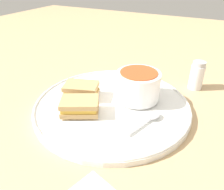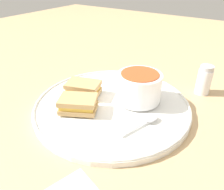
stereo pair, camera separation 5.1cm
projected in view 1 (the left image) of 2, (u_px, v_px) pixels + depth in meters
ground_plane at (112, 108)px, 0.53m from camera, size 2.40×2.40×0.00m
plate at (112, 105)px, 0.52m from camera, size 0.37×0.37×0.02m
soup_bowl at (138, 85)px, 0.52m from camera, size 0.10×0.10×0.07m
spoon at (152, 117)px, 0.46m from camera, size 0.10×0.05×0.01m
sandwich_half_near at (81, 90)px, 0.54m from camera, size 0.08×0.09×0.03m
sandwich_half_far at (80, 106)px, 0.48m from camera, size 0.09×0.10×0.03m
salt_shaker at (197, 76)px, 0.60m from camera, size 0.04×0.04×0.08m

